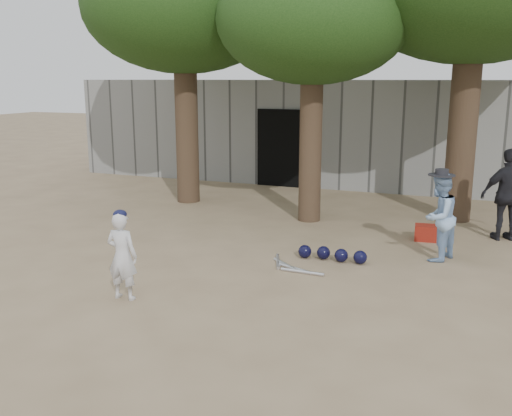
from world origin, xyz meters
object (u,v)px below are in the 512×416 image
at_px(boy_player, 122,256).
at_px(spectator_dark, 508,195).
at_px(spectator_blue, 439,217).
at_px(red_bag, 426,233).

relative_size(boy_player, spectator_dark, 0.71).
height_order(boy_player, spectator_dark, spectator_dark).
bearing_deg(spectator_blue, boy_player, -25.78).
relative_size(spectator_blue, red_bag, 3.58).
bearing_deg(red_bag, spectator_dark, 23.44).
xyz_separation_m(boy_player, spectator_blue, (3.97, 3.45, 0.12)).
height_order(boy_player, spectator_blue, spectator_blue).
distance_m(spectator_blue, spectator_dark, 2.12).
distance_m(boy_player, spectator_dark, 7.32).
relative_size(spectator_blue, spectator_dark, 0.85).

